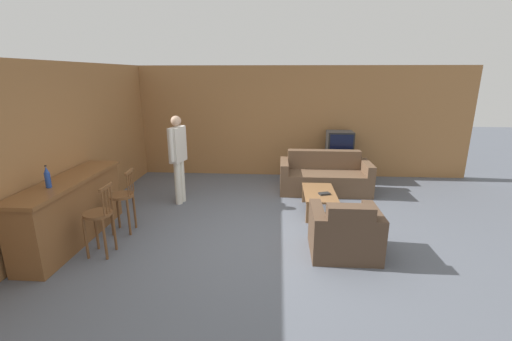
% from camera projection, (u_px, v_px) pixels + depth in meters
% --- Properties ---
extents(ground_plane, '(24.00, 24.00, 0.00)m').
position_uv_depth(ground_plane, '(261.00, 240.00, 5.16)').
color(ground_plane, '#565B66').
extents(wall_back, '(9.40, 0.08, 2.60)m').
position_uv_depth(wall_back, '(269.00, 122.00, 8.18)').
color(wall_back, '#9E6B3D').
rests_on(wall_back, ground_plane).
extents(wall_left, '(0.08, 8.52, 2.60)m').
position_uv_depth(wall_left, '(94.00, 137.00, 6.21)').
color(wall_left, '#9E6B3D').
rests_on(wall_left, ground_plane).
extents(bar_counter, '(0.55, 2.17, 0.96)m').
position_uv_depth(bar_counter, '(72.00, 210.00, 5.02)').
color(bar_counter, brown).
rests_on(bar_counter, ground_plane).
extents(bar_chair_near, '(0.38, 0.38, 1.00)m').
position_uv_depth(bar_chair_near, '(99.00, 219.00, 4.61)').
color(bar_chair_near, brown).
rests_on(bar_chair_near, ground_plane).
extents(bar_chair_mid, '(0.40, 0.40, 1.00)m').
position_uv_depth(bar_chair_mid, '(123.00, 200.00, 5.29)').
color(bar_chair_mid, brown).
rests_on(bar_chair_mid, ground_plane).
extents(couch_far, '(1.87, 0.84, 0.83)m').
position_uv_depth(couch_far, '(324.00, 177.00, 7.23)').
color(couch_far, brown).
rests_on(couch_far, ground_plane).
extents(armchair_near, '(0.91, 0.80, 0.81)m').
position_uv_depth(armchair_near, '(345.00, 233.00, 4.68)').
color(armchair_near, '#4C3828').
rests_on(armchair_near, ground_plane).
extents(coffee_table, '(0.55, 1.05, 0.38)m').
position_uv_depth(coffee_table, '(319.00, 195.00, 6.12)').
color(coffee_table, brown).
rests_on(coffee_table, ground_plane).
extents(tv_unit, '(0.98, 0.53, 0.60)m').
position_uv_depth(tv_unit, '(338.00, 168.00, 7.96)').
color(tv_unit, black).
rests_on(tv_unit, ground_plane).
extents(tv, '(0.58, 0.48, 0.55)m').
position_uv_depth(tv, '(340.00, 143.00, 7.80)').
color(tv, black).
rests_on(tv, tv_unit).
extents(bottle, '(0.07, 0.07, 0.31)m').
position_uv_depth(bottle, '(47.00, 177.00, 4.49)').
color(bottle, '#234293').
rests_on(bottle, bar_counter).
extents(book_on_table, '(0.21, 0.17, 0.03)m').
position_uv_depth(book_on_table, '(324.00, 194.00, 5.96)').
color(book_on_table, black).
rests_on(book_on_table, coffee_table).
extents(person_by_window, '(0.25, 0.51, 1.68)m').
position_uv_depth(person_by_window, '(178.00, 154.00, 6.39)').
color(person_by_window, silver).
rests_on(person_by_window, ground_plane).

